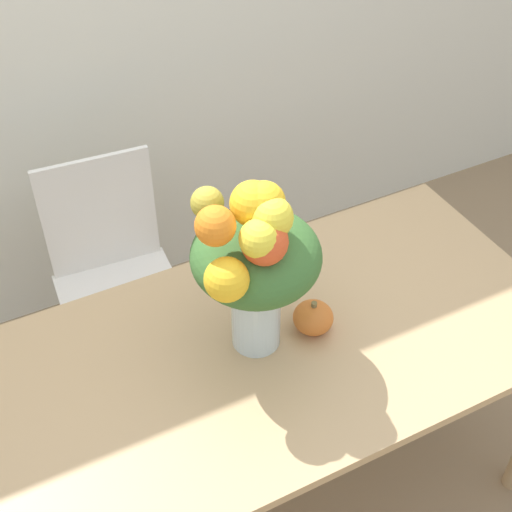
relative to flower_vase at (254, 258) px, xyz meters
name	(u,v)px	position (x,y,z in m)	size (l,w,h in m)	color
ground_plane	(276,488)	(0.07, -0.02, -1.08)	(12.00, 12.00, 0.00)	#8E7556
dining_table	(281,363)	(0.07, -0.02, -0.41)	(1.59, 0.82, 0.77)	tan
flower_vase	(254,258)	(0.00, 0.00, 0.00)	(0.34, 0.33, 0.53)	silver
pumpkin	(313,317)	(0.17, -0.02, -0.27)	(0.11, 0.11, 0.10)	orange
dining_chair_near_window	(116,280)	(-0.19, 0.73, -0.61)	(0.45, 0.45, 0.91)	white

